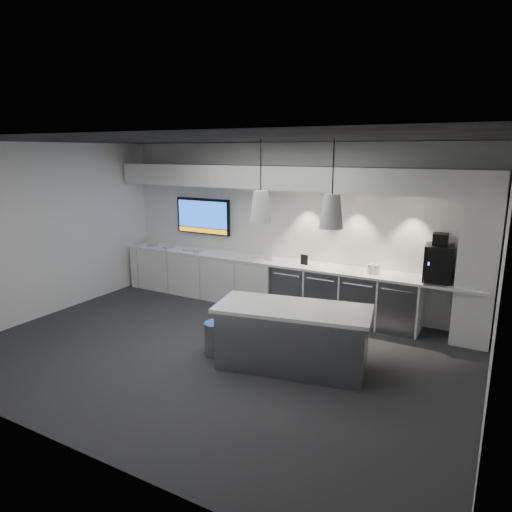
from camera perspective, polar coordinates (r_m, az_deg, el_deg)
The scene contains 28 objects.
floor at distance 6.79m, azimuth -5.12°, elevation -11.93°, with size 7.00×7.00×0.00m, color #2A2B2D.
ceiling at distance 6.15m, azimuth -5.70°, elevation 14.29°, with size 7.00×7.00×0.00m, color black.
wall_back at distance 8.45m, azimuth 4.18°, elevation 3.75°, with size 7.00×7.00×0.00m, color white.
wall_front at distance 4.54m, azimuth -23.48°, elevation -5.54°, with size 7.00×7.00×0.00m, color white.
wall_left at distance 8.73m, azimuth -24.78°, elevation 2.89°, with size 7.00×7.00×0.00m, color white.
wall_right at distance 5.26m, azimuth 28.12°, elevation -3.54°, with size 7.00×7.00×0.00m, color white.
back_counter at distance 8.28m, azimuth 3.17°, elevation -0.80°, with size 6.80×0.65×0.04m, color white.
left_base_cabinets at distance 9.26m, azimuth -6.66°, elevation -2.24°, with size 3.30×0.63×0.86m, color white.
fridge_unit_a at distance 8.30m, azimuth 4.69°, elevation -4.05°, with size 0.60×0.61×0.85m, color gray.
fridge_unit_b at distance 8.08m, azimuth 8.78°, elevation -4.65°, with size 0.60×0.61×0.85m, color gray.
fridge_unit_c at distance 7.90m, azimuth 13.08°, elevation -5.26°, with size 0.60×0.61×0.85m, color gray.
fridge_unit_d at distance 7.77m, azimuth 17.57°, elevation -5.86°, with size 0.60×0.61×0.85m, color gray.
backsplash at distance 8.00m, azimuth 11.97°, elevation 3.34°, with size 4.60×0.03×1.30m, color white.
soffit at distance 8.08m, azimuth 3.39°, elevation 9.77°, with size 6.90×0.60×0.40m, color white.
column at distance 7.45m, azimuth 26.06°, elevation -0.39°, with size 0.55×0.55×2.60m, color white.
wall_tv at distance 9.34m, azimuth -6.63°, elevation 4.96°, with size 1.25×0.07×0.72m.
island at distance 6.19m, azimuth 4.55°, elevation -10.08°, with size 2.16×1.24×0.86m.
bin at distance 6.66m, azimuth -5.01°, elevation -10.20°, with size 0.34×0.34×0.47m, color gray.
coffee_machine at distance 7.51m, azimuth 21.84°, elevation -0.64°, with size 0.44×0.60×0.74m.
sign_black at distance 8.04m, azimuth 6.05°, elevation -0.46°, with size 0.14×0.02×0.18m, color black.
sign_white at distance 8.29m, azimuth 1.55°, elevation -0.14°, with size 0.18×0.02×0.14m, color white.
cup_cluster at distance 7.69m, azimuth 14.49°, elevation -1.56°, with size 0.18×0.18×0.15m, color white, non-canonical shape.
tray_a at distance 9.85m, azimuth -12.78°, elevation 1.32°, with size 0.16×0.16×0.03m, color #ADADAD.
tray_b at distance 9.56m, azimuth -10.87°, elevation 1.06°, with size 0.16×0.16×0.03m, color #ADADAD.
tray_c at distance 9.26m, azimuth -8.49°, elevation 0.77°, with size 0.16×0.16×0.03m, color #ADADAD.
tray_d at distance 9.12m, azimuth -7.26°, elevation 0.62°, with size 0.16×0.16×0.03m, color #ADADAD.
pendant_left at distance 5.95m, azimuth 0.59°, elevation 6.22°, with size 0.29×0.29×1.11m.
pendant_right at distance 5.56m, azimuth 9.43°, elevation 5.56°, with size 0.29×0.29×1.11m.
Camera 1 is at (3.48, -5.08, 2.86)m, focal length 32.00 mm.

